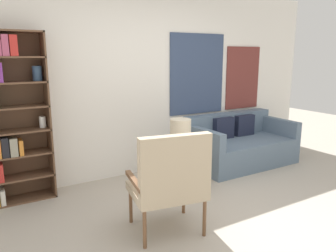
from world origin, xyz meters
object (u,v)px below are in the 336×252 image
(bookshelf, at_px, (1,116))
(armchair, at_px, (171,178))
(couch, at_px, (239,145))
(table_lamp, at_px, (181,131))
(side_table, at_px, (184,154))

(bookshelf, relative_size, armchair, 1.93)
(armchair, height_order, couch, armchair)
(couch, height_order, table_lamp, table_lamp)
(armchair, distance_m, table_lamp, 1.23)
(couch, relative_size, table_lamp, 4.03)
(bookshelf, relative_size, side_table, 3.59)
(armchair, relative_size, side_table, 1.86)
(bookshelf, distance_m, couch, 3.47)
(table_lamp, bearing_deg, couch, 14.35)
(side_table, bearing_deg, bookshelf, 161.55)
(armchair, height_order, side_table, armchair)
(bookshelf, xyz_separation_m, table_lamp, (2.01, -0.64, -0.29))
(bookshelf, distance_m, table_lamp, 2.12)
(armchair, bearing_deg, table_lamp, 52.79)
(side_table, bearing_deg, table_lamp, 126.28)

